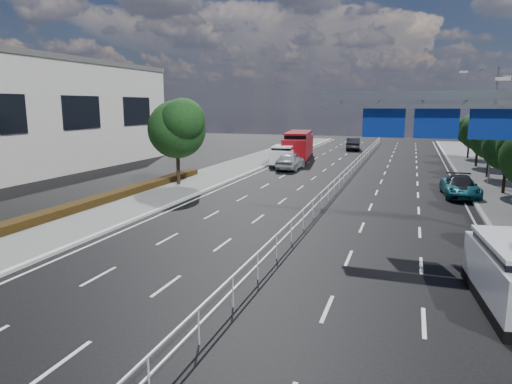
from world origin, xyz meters
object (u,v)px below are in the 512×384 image
(overhead_gantry, at_px, (454,117))
(near_car_dark, at_px, (353,144))
(white_minivan, at_px, (283,156))
(parked_car_teal, at_px, (461,187))
(red_bus, at_px, (299,145))
(near_car_silver, at_px, (290,161))
(parked_car_dark, at_px, (460,186))

(overhead_gantry, bearing_deg, near_car_dark, 102.91)
(white_minivan, bearing_deg, parked_car_teal, -42.32)
(overhead_gantry, bearing_deg, red_bus, 117.04)
(white_minivan, height_order, parked_car_teal, white_minivan)
(white_minivan, bearing_deg, overhead_gantry, -62.79)
(red_bus, height_order, parked_car_teal, red_bus)
(white_minivan, height_order, near_car_dark, white_minivan)
(near_car_silver, bearing_deg, parked_car_dark, 148.05)
(white_minivan, distance_m, parked_car_dark, 19.50)
(near_car_silver, bearing_deg, white_minivan, -59.61)
(parked_car_dark, bearing_deg, parked_car_teal, -89.65)
(parked_car_dark, bearing_deg, overhead_gantry, -98.25)
(near_car_silver, height_order, parked_car_dark, near_car_silver)
(near_car_silver, relative_size, parked_car_dark, 1.03)
(white_minivan, relative_size, parked_car_dark, 1.04)
(near_car_silver, xyz_separation_m, parked_car_teal, (14.35, -9.30, -0.18))
(overhead_gantry, xyz_separation_m, red_bus, (-13.84, 27.11, -3.92))
(near_car_silver, bearing_deg, overhead_gantry, 123.92)
(white_minivan, relative_size, parked_car_teal, 1.05)
(white_minivan, xyz_separation_m, near_car_dark, (4.71, 19.30, -0.18))
(overhead_gantry, relative_size, parked_car_teal, 2.14)
(overhead_gantry, bearing_deg, parked_car_dark, 81.40)
(white_minivan, bearing_deg, red_bus, 80.94)
(near_car_dark, bearing_deg, near_car_silver, 74.91)
(overhead_gantry, distance_m, parked_car_teal, 11.43)
(parked_car_teal, bearing_deg, parked_car_dark, 86.32)
(white_minivan, xyz_separation_m, parked_car_teal, (15.71, -11.68, -0.37))
(red_bus, relative_size, near_car_silver, 2.23)
(parked_car_dark, bearing_deg, near_car_dark, 109.97)
(overhead_gantry, relative_size, near_car_silver, 2.07)
(parked_car_teal, bearing_deg, near_car_dark, 105.87)
(white_minivan, bearing_deg, near_car_dark, 70.60)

